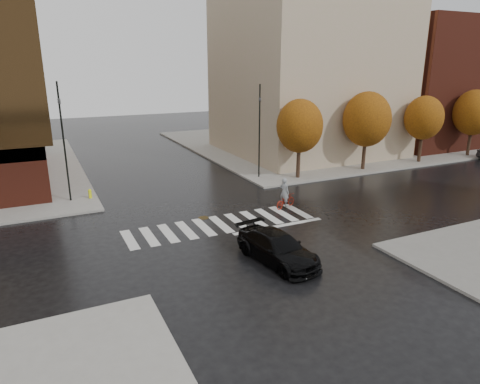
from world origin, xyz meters
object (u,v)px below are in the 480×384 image
at_px(traffic_light_nw, 63,133).
at_px(traffic_light_ne, 259,125).
at_px(fire_hydrant, 90,193).
at_px(cyclist, 285,198).
at_px(sedan, 277,248).

height_order(traffic_light_nw, traffic_light_ne, traffic_light_nw).
relative_size(traffic_light_ne, fire_hydrant, 11.49).
distance_m(cyclist, fire_hydrant, 13.81).
bearing_deg(traffic_light_nw, traffic_light_ne, 97.34).
xyz_separation_m(traffic_light_nw, traffic_light_ne, (14.95, -0.00, -0.34)).
distance_m(sedan, fire_hydrant, 15.93).
distance_m(cyclist, traffic_light_ne, 8.67).
xyz_separation_m(sedan, traffic_light_ne, (6.64, 14.36, 3.80)).
height_order(sedan, traffic_light_ne, traffic_light_ne).
bearing_deg(traffic_light_nw, fire_hydrant, 94.92).
bearing_deg(traffic_light_nw, sedan, 37.40).
bearing_deg(cyclist, fire_hydrant, 36.56).
bearing_deg(sedan, traffic_light_ne, 56.50).
xyz_separation_m(traffic_light_nw, fire_hydrant, (1.31, -0.06, -4.36)).
height_order(cyclist, traffic_light_nw, traffic_light_nw).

